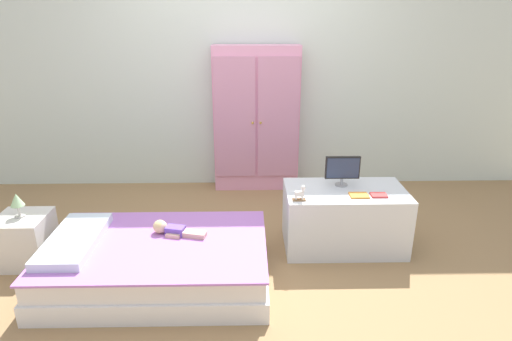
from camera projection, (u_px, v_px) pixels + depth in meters
ground_plane at (240, 259)px, 3.33m from camera, size 10.00×10.00×0.02m
back_wall at (240, 57)px, 4.33m from camera, size 6.40×0.05×2.70m
bed at (158, 262)px, 3.01m from camera, size 1.51×0.97×0.30m
pillow at (74, 240)px, 2.93m from camera, size 0.32×0.70×0.06m
doll at (170, 229)px, 3.06m from camera, size 0.39×0.16×0.10m
nightstand at (25, 239)px, 3.21m from camera, size 0.36×0.36×0.38m
table_lamp at (17, 201)px, 3.10m from camera, size 0.10×0.10×0.18m
wardrobe at (256, 120)px, 4.40m from camera, size 0.87×0.25×1.48m
tv_stand at (344, 218)px, 3.42m from camera, size 0.93×0.53×0.49m
tv_monitor at (343, 169)px, 3.37m from camera, size 0.27×0.10×0.24m
rocking_horse_toy at (300, 193)px, 3.14m from camera, size 0.10×0.04×0.12m
book_orange at (359, 195)px, 3.23m from camera, size 0.14×0.11×0.01m
book_red at (379, 195)px, 3.23m from camera, size 0.12×0.09×0.01m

